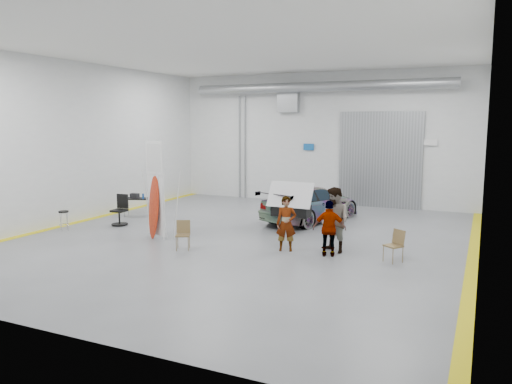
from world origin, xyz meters
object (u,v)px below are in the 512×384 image
at_px(person_b, 335,220).
at_px(folding_chair_far, 393,252).
at_px(person_a, 286,224).
at_px(person_c, 329,229).
at_px(surfboard_display, 157,197).
at_px(work_table, 138,198).
at_px(folding_chair_near, 183,241).
at_px(office_chair, 120,212).
at_px(shop_stool, 64,221).
at_px(sedan_car, 311,203).

xyz_separation_m(person_b, folding_chair_far, (1.73, -0.34, -0.68)).
height_order(person_a, person_c, person_a).
bearing_deg(person_b, surfboard_display, -143.86).
bearing_deg(person_b, work_table, -165.74).
xyz_separation_m(folding_chair_near, office_chair, (-4.05, 2.06, 0.22)).
distance_m(surfboard_display, folding_chair_far, 7.47).
bearing_deg(shop_stool, folding_chair_far, 4.18).
xyz_separation_m(sedan_car, folding_chair_far, (3.85, -4.49, -0.40)).
relative_size(sedan_car, person_a, 2.87).
bearing_deg(office_chair, person_c, -10.83).
height_order(sedan_car, office_chair, sedan_car).
bearing_deg(sedan_car, person_c, 131.44).
xyz_separation_m(person_b, folding_chair_near, (-4.14, -1.61, -0.68)).
bearing_deg(folding_chair_near, person_c, -11.54).
height_order(sedan_car, person_b, person_b).
bearing_deg(work_table, folding_chair_near, -39.46).
bearing_deg(sedan_car, office_chair, 48.35).
relative_size(surfboard_display, shop_stool, 4.79).
xyz_separation_m(sedan_car, person_b, (2.12, -4.15, 0.28)).
height_order(sedan_car, shop_stool, sedan_car).
distance_m(person_b, folding_chair_near, 4.50).
distance_m(person_a, person_c, 1.32).
bearing_deg(person_a, person_c, -20.63).
distance_m(person_b, office_chair, 8.22).
bearing_deg(person_a, office_chair, 154.15).
relative_size(sedan_car, folding_chair_far, 5.31).
xyz_separation_m(person_a, person_c, (1.32, -0.05, -0.01)).
bearing_deg(office_chair, shop_stool, -129.56).
distance_m(sedan_car, folding_chair_near, 6.12).
height_order(sedan_car, folding_chair_near, sedan_car).
distance_m(person_a, folding_chair_near, 3.09).
height_order(person_c, folding_chair_far, person_c).
distance_m(person_a, surfboard_display, 4.37).
distance_m(sedan_car, work_table, 6.91).
bearing_deg(office_chair, surfboard_display, -30.17).
xyz_separation_m(person_c, surfboard_display, (-5.64, -0.29, 0.56)).
xyz_separation_m(shop_stool, office_chair, (1.14, 1.60, 0.14)).
bearing_deg(folding_chair_near, shop_stool, 148.29).
xyz_separation_m(sedan_car, shop_stool, (-7.21, -5.30, -0.33)).
bearing_deg(sedan_car, surfboard_display, 71.44).
xyz_separation_m(person_a, person_b, (1.33, 0.44, 0.14)).
relative_size(sedan_car, surfboard_display, 1.39).
relative_size(person_b, office_chair, 1.72).
height_order(folding_chair_near, work_table, work_table).
height_order(folding_chair_near, office_chair, office_chair).
bearing_deg(surfboard_display, sedan_car, 75.52).
distance_m(person_c, shop_stool, 9.35).
bearing_deg(folding_chair_far, person_c, -139.08).
bearing_deg(folding_chair_near, person_a, -4.13).
xyz_separation_m(surfboard_display, folding_chair_far, (7.38, 0.44, -1.08)).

